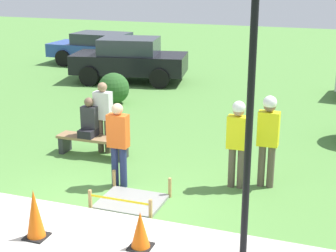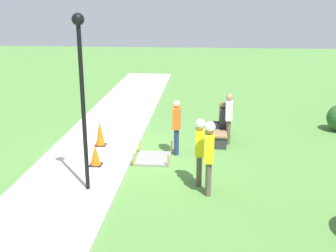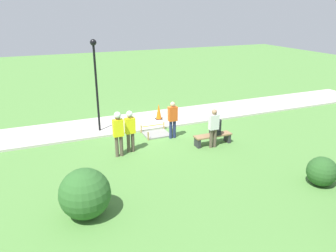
{
  "view_description": "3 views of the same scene",
  "coord_description": "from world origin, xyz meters",
  "px_view_note": "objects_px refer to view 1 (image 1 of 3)",
  "views": [
    {
      "loc": [
        3.88,
        -7.2,
        4.15
      ],
      "look_at": [
        0.58,
        1.97,
        1.1
      ],
      "focal_mm": 55.0,
      "sensor_mm": 36.0,
      "label": 1
    },
    {
      "loc": [
        11.91,
        2.02,
        4.54
      ],
      "look_at": [
        0.06,
        1.01,
        0.96
      ],
      "focal_mm": 45.0,
      "sensor_mm": 36.0,
      "label": 2
    },
    {
      "loc": [
        5.34,
        13.78,
        5.53
      ],
      "look_at": [
        0.4,
        2.08,
        0.92
      ],
      "focal_mm": 35.0,
      "sensor_mm": 36.0,
      "label": 3
    }
  ],
  "objects_px": {
    "bystander_in_gray_shirt": "(103,113)",
    "lamppost_near": "(252,75)",
    "traffic_cone_far_patch": "(140,230)",
    "parked_car_black": "(130,59)",
    "person_seated_on_bench": "(89,121)",
    "traffic_cone_near_patch": "(35,214)",
    "parked_car_blue": "(102,48)",
    "bystander_in_orange_shirt": "(118,140)",
    "park_bench": "(93,142)",
    "worker_supervisor": "(238,137)",
    "worker_assistant": "(268,133)"
  },
  "relations": [
    {
      "from": "worker_assistant",
      "to": "worker_supervisor",
      "type": "bearing_deg",
      "value": -156.94
    },
    {
      "from": "park_bench",
      "to": "parked_car_black",
      "type": "bearing_deg",
      "value": 107.76
    },
    {
      "from": "bystander_in_orange_shirt",
      "to": "parked_car_blue",
      "type": "xyz_separation_m",
      "value": [
        -6.18,
        11.53,
        -0.21
      ]
    },
    {
      "from": "traffic_cone_near_patch",
      "to": "lamppost_near",
      "type": "relative_size",
      "value": 0.19
    },
    {
      "from": "bystander_in_gray_shirt",
      "to": "lamppost_near",
      "type": "xyz_separation_m",
      "value": [
        4.01,
        -3.6,
        1.87
      ]
    },
    {
      "from": "park_bench",
      "to": "person_seated_on_bench",
      "type": "relative_size",
      "value": 1.87
    },
    {
      "from": "traffic_cone_far_patch",
      "to": "lamppost_near",
      "type": "distance_m",
      "value": 2.85
    },
    {
      "from": "traffic_cone_far_patch",
      "to": "park_bench",
      "type": "height_order",
      "value": "traffic_cone_far_patch"
    },
    {
      "from": "traffic_cone_near_patch",
      "to": "bystander_in_gray_shirt",
      "type": "height_order",
      "value": "bystander_in_gray_shirt"
    },
    {
      "from": "parked_car_black",
      "to": "person_seated_on_bench",
      "type": "bearing_deg",
      "value": -83.47
    },
    {
      "from": "worker_supervisor",
      "to": "bystander_in_orange_shirt",
      "type": "distance_m",
      "value": 2.28
    },
    {
      "from": "traffic_cone_near_patch",
      "to": "traffic_cone_far_patch",
      "type": "distance_m",
      "value": 1.67
    },
    {
      "from": "bystander_in_orange_shirt",
      "to": "traffic_cone_near_patch",
      "type": "bearing_deg",
      "value": -96.77
    },
    {
      "from": "person_seated_on_bench",
      "to": "parked_car_black",
      "type": "xyz_separation_m",
      "value": [
        -2.29,
        7.43,
        0.04
      ]
    },
    {
      "from": "traffic_cone_far_patch",
      "to": "worker_supervisor",
      "type": "height_order",
      "value": "worker_supervisor"
    },
    {
      "from": "person_seated_on_bench",
      "to": "bystander_in_gray_shirt",
      "type": "relative_size",
      "value": 0.54
    },
    {
      "from": "traffic_cone_near_patch",
      "to": "parked_car_blue",
      "type": "xyz_separation_m",
      "value": [
        -5.89,
        13.97,
        0.25
      ]
    },
    {
      "from": "bystander_in_orange_shirt",
      "to": "parked_car_blue",
      "type": "relative_size",
      "value": 0.36
    },
    {
      "from": "lamppost_near",
      "to": "parked_car_blue",
      "type": "height_order",
      "value": "lamppost_near"
    },
    {
      "from": "traffic_cone_near_patch",
      "to": "bystander_in_orange_shirt",
      "type": "height_order",
      "value": "bystander_in_orange_shirt"
    },
    {
      "from": "bystander_in_orange_shirt",
      "to": "person_seated_on_bench",
      "type": "bearing_deg",
      "value": 134.81
    },
    {
      "from": "park_bench",
      "to": "person_seated_on_bench",
      "type": "bearing_deg",
      "value": 153.82
    },
    {
      "from": "worker_supervisor",
      "to": "parked_car_black",
      "type": "bearing_deg",
      "value": 125.79
    },
    {
      "from": "traffic_cone_near_patch",
      "to": "parked_car_blue",
      "type": "bearing_deg",
      "value": 112.88
    },
    {
      "from": "worker_supervisor",
      "to": "parked_car_blue",
      "type": "xyz_separation_m",
      "value": [
        -8.35,
        10.81,
        -0.29
      ]
    },
    {
      "from": "worker_assistant",
      "to": "parked_car_black",
      "type": "xyz_separation_m",
      "value": [
        -6.38,
        7.88,
        -0.27
      ]
    },
    {
      "from": "bystander_in_gray_shirt",
      "to": "lamppost_near",
      "type": "relative_size",
      "value": 0.4
    },
    {
      "from": "park_bench",
      "to": "bystander_in_orange_shirt",
      "type": "distance_m",
      "value": 1.96
    },
    {
      "from": "traffic_cone_near_patch",
      "to": "worker_assistant",
      "type": "bearing_deg",
      "value": 48.49
    },
    {
      "from": "lamppost_near",
      "to": "worker_assistant",
      "type": "bearing_deg",
      "value": 93.27
    },
    {
      "from": "bystander_in_gray_shirt",
      "to": "parked_car_blue",
      "type": "distance_m",
      "value": 11.13
    },
    {
      "from": "lamppost_near",
      "to": "parked_car_blue",
      "type": "xyz_separation_m",
      "value": [
        -9.05,
        13.51,
        -2.06
      ]
    },
    {
      "from": "person_seated_on_bench",
      "to": "lamppost_near",
      "type": "height_order",
      "value": "lamppost_near"
    },
    {
      "from": "traffic_cone_near_patch",
      "to": "parked_car_black",
      "type": "distance_m",
      "value": 11.77
    },
    {
      "from": "traffic_cone_near_patch",
      "to": "traffic_cone_far_patch",
      "type": "height_order",
      "value": "traffic_cone_near_patch"
    },
    {
      "from": "park_bench",
      "to": "traffic_cone_near_patch",
      "type": "bearing_deg",
      "value": -75.24
    },
    {
      "from": "park_bench",
      "to": "worker_assistant",
      "type": "bearing_deg",
      "value": -5.67
    },
    {
      "from": "worker_assistant",
      "to": "traffic_cone_far_patch",
      "type": "bearing_deg",
      "value": -113.38
    },
    {
      "from": "park_bench",
      "to": "lamppost_near",
      "type": "distance_m",
      "value": 5.87
    },
    {
      "from": "traffic_cone_far_patch",
      "to": "bystander_in_gray_shirt",
      "type": "bearing_deg",
      "value": 123.37
    },
    {
      "from": "bystander_in_gray_shirt",
      "to": "parked_car_black",
      "type": "xyz_separation_m",
      "value": [
        -2.55,
        7.21,
        -0.1
      ]
    },
    {
      "from": "bystander_in_orange_shirt",
      "to": "parked_car_blue",
      "type": "height_order",
      "value": "bystander_in_orange_shirt"
    },
    {
      "from": "traffic_cone_near_patch",
      "to": "bystander_in_gray_shirt",
      "type": "bearing_deg",
      "value": 101.79
    },
    {
      "from": "park_bench",
      "to": "worker_supervisor",
      "type": "distance_m",
      "value": 3.58
    },
    {
      "from": "person_seated_on_bench",
      "to": "parked_car_blue",
      "type": "xyz_separation_m",
      "value": [
        -4.8,
        10.14,
        -0.05
      ]
    },
    {
      "from": "bystander_in_gray_shirt",
      "to": "parked_car_black",
      "type": "bearing_deg",
      "value": 109.45
    },
    {
      "from": "bystander_in_gray_shirt",
      "to": "lamppost_near",
      "type": "height_order",
      "value": "lamppost_near"
    },
    {
      "from": "parked_car_blue",
      "to": "traffic_cone_near_patch",
      "type": "bearing_deg",
      "value": -66.56
    },
    {
      "from": "worker_supervisor",
      "to": "parked_car_black",
      "type": "distance_m",
      "value": 10.0
    },
    {
      "from": "worker_assistant",
      "to": "person_seated_on_bench",
      "type": "bearing_deg",
      "value": 173.77
    }
  ]
}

